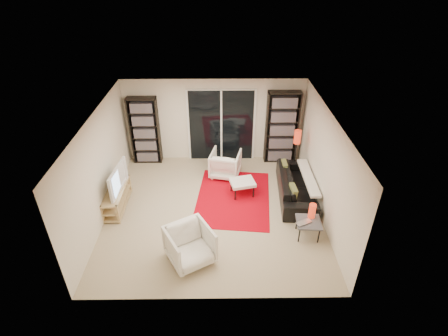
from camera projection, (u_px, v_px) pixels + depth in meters
The scene contains 20 objects.
floor at pixel (214, 210), 8.36m from camera, with size 5.00×5.00×0.00m, color #C7B591.
wall_back at pixel (214, 121), 9.84m from camera, with size 5.00×0.02×2.40m, color silver.
wall_front at pixel (211, 250), 5.61m from camera, with size 5.00×0.02×2.40m, color silver.
wall_left at pixel (100, 168), 7.70m from camera, with size 0.02×5.00×2.40m, color silver.
wall_right at pixel (325, 167), 7.75m from camera, with size 0.02×5.00×2.40m, color silver.
ceiling at pixel (212, 118), 7.09m from camera, with size 5.00×5.00×0.02m, color white.
sliding_door at pixel (221, 126), 9.89m from camera, with size 1.92×0.08×2.16m.
bookshelf_left at pixel (145, 131), 9.80m from camera, with size 0.80×0.30×1.95m.
bookshelf_right at pixel (282, 128), 9.80m from camera, with size 0.90×0.30×2.10m.
tv_stand at pixel (117, 198), 8.34m from camera, with size 0.42×1.30×0.50m.
tv at pixel (114, 179), 8.05m from camera, with size 1.07×0.14×0.61m, color black.
rug at pixel (233, 198), 8.77m from camera, with size 1.78×2.41×0.01m, color #B9000F.
sofa at pixel (296, 186), 8.68m from camera, with size 2.12×0.83×0.62m, color black.
armchair_back at pixel (225, 164), 9.48m from camera, with size 0.77×0.79×0.72m, color white.
armchair_front at pixel (190, 245), 6.83m from camera, with size 0.82×0.85×0.77m, color white.
ottoman at pixel (242, 183), 8.72m from camera, with size 0.69×0.61×0.40m.
side_table at pixel (309, 223), 7.44m from camera, with size 0.54×0.54×0.40m.
laptop at pixel (305, 224), 7.32m from camera, with size 0.35×0.22×0.03m, color silver.
table_lamp at pixel (312, 211), 7.45m from camera, with size 0.15×0.15×0.33m, color red.
floor_lamp at pixel (297, 142), 9.15m from camera, with size 0.20×0.20×1.34m.
Camera 1 is at (0.17, -6.55, 5.31)m, focal length 28.00 mm.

